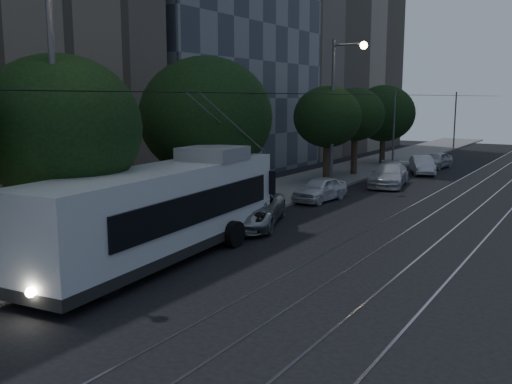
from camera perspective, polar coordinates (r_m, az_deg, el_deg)
The scene contains 17 objects.
ground at distance 15.69m, azimuth -3.10°, elevation -10.83°, with size 120.00×120.00×0.00m, color black.
sidewalk at distance 36.21m, azimuth 5.16°, elevation 0.89°, with size 5.00×90.00×0.15m, color slate.
tram_rails at distance 33.07m, azimuth 20.86°, elevation -0.63°, with size 4.52×90.00×0.02m.
overhead_wires at distance 34.82m, azimuth 8.99°, elevation 6.09°, with size 2.23×90.00×6.00m.
trolleybus at distance 19.52m, azimuth -9.03°, elevation -1.81°, with size 3.57×12.16×5.63m.
pickup_silver at distance 24.26m, azimuth -0.67°, elevation -1.72°, with size 2.45×5.31×1.48m, color #9DA0A4.
car_white_a at distance 30.36m, azimuth 6.43°, elevation 0.29°, with size 1.51×3.75×1.28m, color silver.
car_white_b at distance 36.15m, azimuth 13.18°, elevation 1.68°, with size 1.99×4.89×1.42m, color #B6B6BA.
car_white_c at distance 42.59m, azimuth 16.29°, elevation 2.60°, with size 1.36×3.90×1.29m, color silver.
car_white_d at distance 46.40m, azimuth 17.60°, elevation 3.06°, with size 1.50×3.74×1.27m, color #BBBBBF.
tree_1 at distance 19.33m, azimuth -19.05°, elevation 6.01°, with size 5.23×5.23×6.81m.
tree_2 at distance 25.03m, azimuth -5.03°, elevation 7.46°, with size 5.79×5.79×7.20m.
tree_3 at distance 35.97m, azimuth 7.15°, elevation 7.44°, with size 4.23×4.23×6.15m.
tree_4 at distance 40.18m, azimuth 9.89°, elevation 7.62°, with size 4.04×4.04×6.10m.
tree_5 at distance 47.19m, azimuth 12.64°, elevation 7.67°, with size 4.98×4.98×6.41m.
streetlamp_near at distance 17.61m, azimuth -18.70°, elevation 9.06°, with size 2.21×0.44×8.98m.
streetlamp_far at distance 34.77m, azimuth 8.30°, elevation 9.26°, with size 2.17×0.44×8.83m.
Camera 1 is at (8.41, -12.08, 5.43)m, focal length 40.00 mm.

